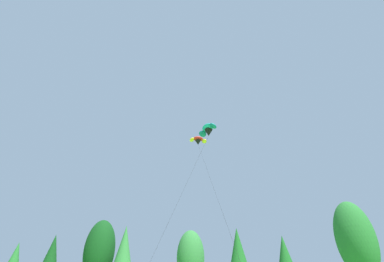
{
  "coord_description": "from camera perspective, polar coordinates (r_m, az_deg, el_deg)",
  "views": [
    {
      "loc": [
        4.64,
        -2.17,
        2.03
      ],
      "look_at": [
        0.67,
        20.99,
        15.86
      ],
      "focal_mm": 25.44,
      "sensor_mm": 36.0,
      "label": 1
    }
  ],
  "objects": [
    {
      "name": "treeline_tree_e",
      "position": [
        54.73,
        -0.3,
        -24.99
      ],
      "size": [
        5.04,
        5.04,
        12.01
      ],
      "color": "#472D19",
      "rests_on": "ground_plane"
    },
    {
      "name": "treeline_tree_b",
      "position": [
        63.31,
        -27.53,
        -22.63
      ],
      "size": [
        4.17,
        4.17,
        11.7
      ],
      "color": "#472D19",
      "rests_on": "ground_plane"
    },
    {
      "name": "treeline_tree_f",
      "position": [
        49.88,
        9.7,
        -24.23
      ],
      "size": [
        4.11,
        4.11,
        11.39
      ],
      "color": "#472D19",
      "rests_on": "ground_plane"
    },
    {
      "name": "treeline_tree_c",
      "position": [
        57.41,
        -18.84,
        -22.65
      ],
      "size": [
        5.55,
        5.55,
        13.89
      ],
      "color": "#472D19",
      "rests_on": "ground_plane"
    },
    {
      "name": "parafoil_kite_high_teal",
      "position": [
        34.4,
        3.36,
        0.19
      ],
      "size": [
        6.03,
        10.32,
        18.73
      ],
      "color": "teal"
    },
    {
      "name": "treeline_tree_d",
      "position": [
        54.31,
        -14.17,
        -23.54
      ],
      "size": [
        4.35,
        4.35,
        12.49
      ],
      "color": "#472D19",
      "rests_on": "ground_plane"
    },
    {
      "name": "treeline_tree_h",
      "position": [
        52.14,
        31.08,
        -18.83
      ],
      "size": [
        5.8,
        5.8,
        14.82
      ],
      "color": "#472D19",
      "rests_on": "ground_plane"
    },
    {
      "name": "parafoil_kite_mid_red_yellow",
      "position": [
        44.9,
        1.29,
        -2.02
      ],
      "size": [
        7.58,
        22.01,
        22.49
      ],
      "color": "red"
    },
    {
      "name": "treeline_tree_g",
      "position": [
        51.65,
        19.01,
        -24.19
      ],
      "size": [
        3.85,
        3.85,
        10.21
      ],
      "color": "#472D19",
      "rests_on": "ground_plane"
    }
  ]
}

